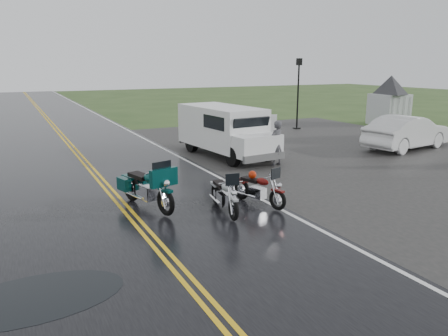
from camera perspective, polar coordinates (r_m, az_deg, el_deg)
name	(u,v)px	position (r m, az deg, el deg)	size (l,w,h in m)	color
ground	(153,242)	(10.15, -9.24, -9.53)	(120.00, 120.00, 0.00)	#2D471E
road	(81,158)	(19.55, -18.16, 1.23)	(8.00, 100.00, 0.04)	black
parking_pad	(361,156)	(19.94, 17.47, 1.50)	(14.00, 24.00, 0.03)	black
visitor_center	(391,88)	(30.93, 20.93, 9.75)	(16.00, 10.00, 4.80)	#A8AAAD
motorcycle_red	(278,192)	(11.85, 7.04, -3.12)	(0.70, 1.94, 1.14)	#540B09
motorcycle_teal	(165,191)	(11.39, -7.67, -3.04)	(0.89, 2.45, 1.45)	#043433
motorcycle_silver	(234,200)	(10.99, 1.26, -4.23)	(0.73, 2.01, 1.19)	#9EA1A5
van_white	(233,139)	(16.86, 1.19, 3.77)	(2.09, 5.58, 2.19)	white
person_at_van	(276,144)	(17.19, 6.84, 3.14)	(0.64, 0.42, 1.76)	#434347
sedan_white	(407,133)	(22.21, 22.77, 4.26)	(1.66, 4.76, 1.57)	silver
lamp_post_far_right	(298,94)	(27.17, 9.64, 9.52)	(0.37, 0.37, 4.30)	black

